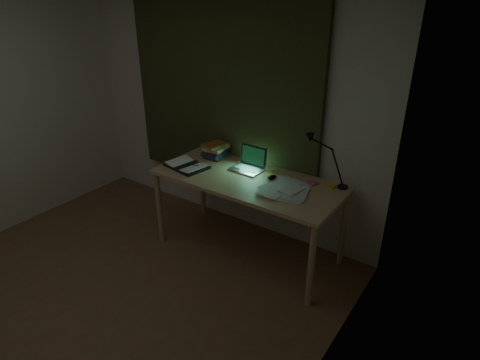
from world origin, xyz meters
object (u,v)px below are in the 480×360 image
at_px(laptop, 246,160).
at_px(open_textbook, 187,165).
at_px(desk_lamp, 346,162).
at_px(book_stack, 216,150).
at_px(desk, 247,216).
at_px(loose_papers, 287,188).

distance_m(laptop, open_textbook, 0.58).
bearing_deg(laptop, desk_lamp, 12.32).
height_order(laptop, open_textbook, laptop).
distance_m(laptop, desk_lamp, 0.91).
distance_m(laptop, book_stack, 0.45).
bearing_deg(open_textbook, desk, 21.32).
bearing_deg(desk, open_textbook, -168.94).
bearing_deg(book_stack, desk_lamp, 2.73).
xyz_separation_m(laptop, loose_papers, (0.51, -0.13, -0.10)).
xyz_separation_m(laptop, open_textbook, (-0.51, -0.26, -0.09)).
bearing_deg(desk, desk_lamp, 21.25).
bearing_deg(laptop, desk, -50.52).
height_order(desk, book_stack, book_stack).
xyz_separation_m(desk, desk_lamp, (0.78, 0.30, 0.64)).
distance_m(desk, book_stack, 0.76).
height_order(open_textbook, desk_lamp, desk_lamp).
bearing_deg(open_textbook, laptop, 37.20).
xyz_separation_m(book_stack, desk_lamp, (1.32, 0.06, 0.17)).
relative_size(desk, laptop, 5.24).
distance_m(book_stack, loose_papers, 0.98).
bearing_deg(desk, book_stack, 156.10).
bearing_deg(laptop, book_stack, 168.73).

